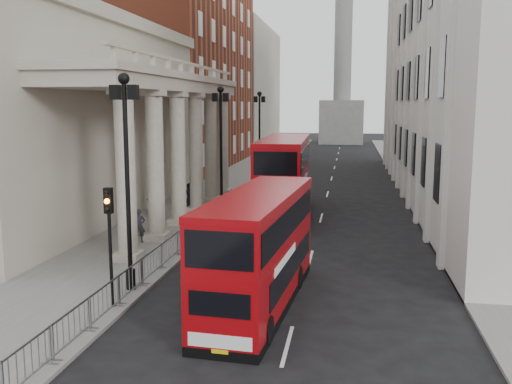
% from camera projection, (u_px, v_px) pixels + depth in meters
% --- Properties ---
extents(ground, '(260.00, 260.00, 0.00)m').
position_uv_depth(ground, '(102.00, 333.00, 18.34)').
color(ground, black).
rests_on(ground, ground).
extents(sidewalk_west, '(6.00, 140.00, 0.12)m').
position_uv_depth(sidewalk_west, '(220.00, 191.00, 48.07)').
color(sidewalk_west, slate).
rests_on(sidewalk_west, ground).
extents(sidewalk_east, '(3.00, 140.00, 0.12)m').
position_uv_depth(sidewalk_east, '(422.00, 196.00, 45.41)').
color(sidewalk_east, slate).
rests_on(sidewalk_east, ground).
extents(kerb, '(0.20, 140.00, 0.14)m').
position_uv_depth(kerb, '(255.00, 191.00, 47.59)').
color(kerb, slate).
rests_on(kerb, ground).
extents(portico_building, '(9.00, 28.00, 12.00)m').
position_uv_depth(portico_building, '(64.00, 124.00, 36.67)').
color(portico_building, gray).
rests_on(portico_building, ground).
extents(brick_building, '(9.00, 32.00, 22.00)m').
position_uv_depth(brick_building, '(191.00, 71.00, 65.16)').
color(brick_building, brown).
rests_on(brick_building, ground).
extents(west_building_far, '(9.00, 30.00, 20.00)m').
position_uv_depth(west_building_far, '(243.00, 88.00, 96.51)').
color(west_building_far, gray).
rests_on(west_building_far, ground).
extents(east_building, '(8.00, 55.00, 25.00)m').
position_uv_depth(east_building, '(459.00, 37.00, 45.06)').
color(east_building, beige).
rests_on(east_building, ground).
extents(monument_column, '(8.00, 8.00, 54.20)m').
position_uv_depth(monument_column, '(343.00, 56.00, 104.64)').
color(monument_column, '#60605E').
rests_on(monument_column, ground).
extents(lamp_post_south, '(1.05, 0.44, 8.32)m').
position_uv_depth(lamp_post_south, '(127.00, 167.00, 21.59)').
color(lamp_post_south, black).
rests_on(lamp_post_south, sidewalk_west).
extents(lamp_post_mid, '(1.05, 0.44, 8.32)m').
position_uv_depth(lamp_post_mid, '(221.00, 141.00, 37.19)').
color(lamp_post_mid, black).
rests_on(lamp_post_mid, sidewalk_west).
extents(lamp_post_north, '(1.05, 0.44, 8.32)m').
position_uv_depth(lamp_post_north, '(259.00, 130.00, 52.79)').
color(lamp_post_north, black).
rests_on(lamp_post_north, sidewalk_west).
extents(traffic_light, '(0.28, 0.33, 4.30)m').
position_uv_depth(traffic_light, '(109.00, 225.00, 19.88)').
color(traffic_light, black).
rests_on(traffic_light, sidewalk_west).
extents(crowd_barriers, '(0.50, 18.75, 1.10)m').
position_uv_depth(crowd_barriers, '(119.00, 290.00, 20.47)').
color(crowd_barriers, gray).
rests_on(crowd_barriers, sidewalk_west).
extents(bus_near, '(3.07, 9.78, 4.15)m').
position_uv_depth(bus_near, '(259.00, 247.00, 20.56)').
color(bus_near, '#93060B').
rests_on(bus_near, ground).
extents(bus_far, '(3.18, 11.87, 5.09)m').
position_uv_depth(bus_far, '(284.00, 175.00, 37.75)').
color(bus_far, '#A3070D').
rests_on(bus_far, ground).
extents(pedestrian_a, '(0.74, 0.59, 1.77)m').
position_uv_depth(pedestrian_a, '(139.00, 226.00, 29.74)').
color(pedestrian_a, black).
rests_on(pedestrian_a, sidewalk_west).
extents(pedestrian_b, '(1.05, 0.94, 1.80)m').
position_uv_depth(pedestrian_b, '(153.00, 201.00, 37.39)').
color(pedestrian_b, black).
rests_on(pedestrian_b, sidewalk_west).
extents(pedestrian_c, '(0.87, 0.60, 1.73)m').
position_uv_depth(pedestrian_c, '(190.00, 195.00, 39.83)').
color(pedestrian_c, black).
rests_on(pedestrian_c, sidewalk_west).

